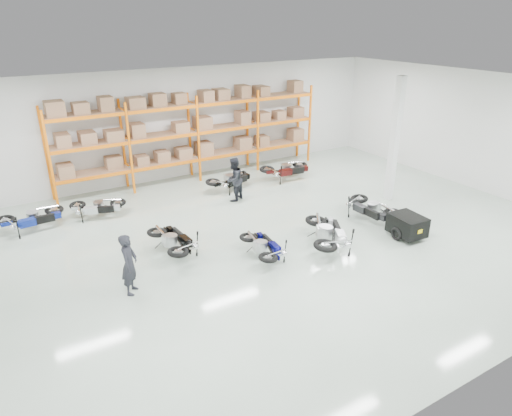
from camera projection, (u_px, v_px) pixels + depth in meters
room at (282, 167)px, 13.45m from camera, size 18.00×18.00×18.00m
pallet_rack at (193, 125)px, 18.54m from camera, size 11.28×0.98×3.62m
structural_column at (395, 141)px, 16.31m from camera, size 0.25×0.25×4.50m
moto_blue_centre at (264, 243)px, 12.80m from camera, size 0.96×1.66×1.03m
moto_silver_left at (329, 229)px, 13.35m from camera, size 1.82×2.22×1.29m
moto_black_far_left at (174, 237)px, 13.04m from camera, size 0.97×1.81×1.14m
moto_touring_right at (371, 204)px, 15.24m from camera, size 0.94×1.83×1.17m
trailer at (407, 225)px, 14.03m from camera, size 0.92×1.75×0.73m
moto_back_a at (31, 214)px, 14.51m from camera, size 1.81×0.98×1.14m
moto_back_b at (97, 204)px, 15.45m from camera, size 1.79×1.32×1.04m
moto_back_c at (230, 177)px, 17.91m from camera, size 1.91×1.30×1.13m
moto_back_d at (286, 166)px, 19.01m from camera, size 1.97×1.14×1.21m
person_left at (129, 264)px, 11.10m from camera, size 0.64×0.69×1.59m
person_back at (234, 179)px, 16.75m from camera, size 1.00×0.94×1.64m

